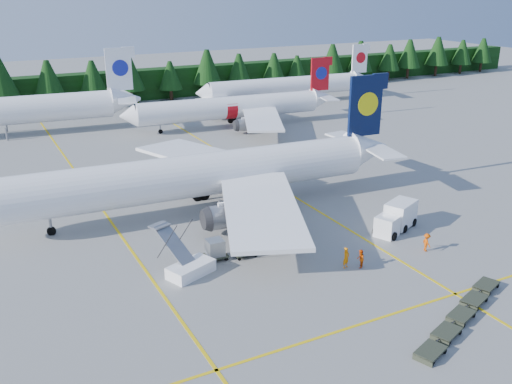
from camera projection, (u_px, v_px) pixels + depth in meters
name	position (u px, v px, depth m)	size (l,w,h in m)	color
ground	(345.00, 278.00, 46.13)	(320.00, 320.00, 0.00)	gray
taxi_stripe_a	(112.00, 223.00, 56.76)	(0.25, 120.00, 0.01)	yellow
taxi_stripe_b	(285.00, 191.00, 65.40)	(0.25, 120.00, 0.01)	yellow
taxi_stripe_cross	(394.00, 313.00, 41.12)	(80.00, 0.25, 0.01)	yellow
treeline_hedge	(103.00, 87.00, 113.49)	(220.00, 4.00, 6.00)	black
airliner_navy	(187.00, 178.00, 57.88)	(44.44, 36.50, 12.92)	white
airliner_red	(226.00, 108.00, 93.62)	(36.33, 29.79, 10.56)	white
airliner_far_right	(280.00, 87.00, 111.94)	(37.26, 5.94, 10.83)	white
airstairs	(188.00, 265.00, 46.54)	(4.50, 5.88, 3.47)	white
service_truck	(396.00, 218.00, 54.65)	(5.74, 3.96, 2.61)	silver
dolly_train	(461.00, 314.00, 40.31)	(12.44, 6.44, 0.13)	#323728
uld_pair	(230.00, 247.00, 49.19)	(4.59, 2.14, 1.54)	#323728
crew_a	(346.00, 258.00, 47.50)	(0.66, 0.44, 1.82)	orange
crew_b	(360.00, 259.00, 47.56)	(0.78, 0.61, 1.60)	#ED4E04
crew_c	(427.00, 242.00, 50.50)	(0.69, 0.47, 1.67)	#D94A04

